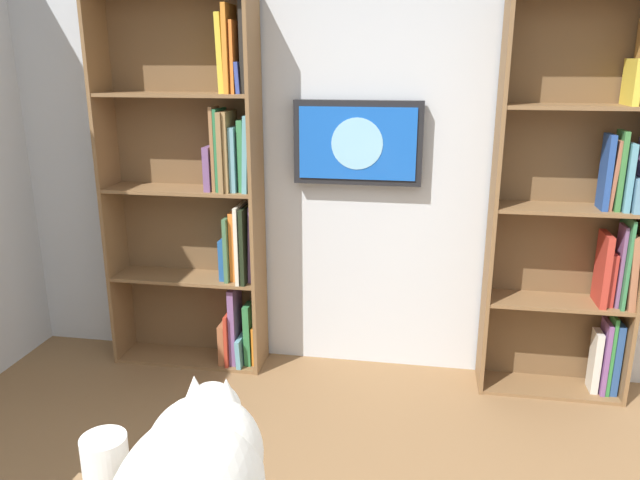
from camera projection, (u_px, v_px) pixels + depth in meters
wall_back at (369, 151)px, 3.56m from camera, size 4.52×0.06×2.70m
bookshelf_left at (585, 212)px, 3.29m from camera, size 0.80×0.28×2.18m
bookshelf_right at (204, 195)px, 3.64m from camera, size 0.95×0.28×2.24m
wall_mounted_tv at (358, 143)px, 3.48m from camera, size 0.74×0.07×0.48m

